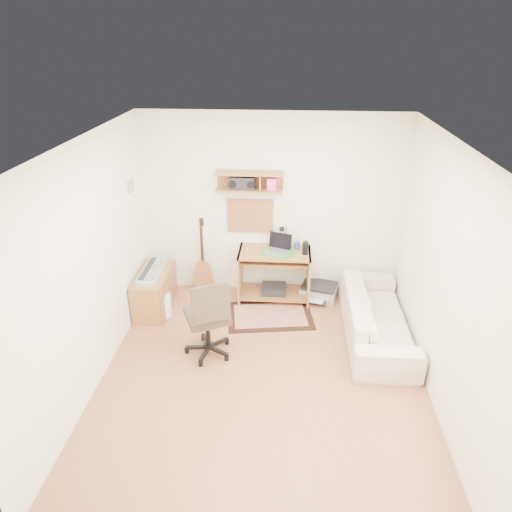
# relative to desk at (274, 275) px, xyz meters

# --- Properties ---
(floor) EXTENTS (3.60, 4.00, 0.01)m
(floor) POSITION_rel_desk_xyz_m (-0.06, -1.73, -0.38)
(floor) COLOR #A56844
(floor) RESTS_ON ground
(ceiling) EXTENTS (3.60, 4.00, 0.01)m
(ceiling) POSITION_rel_desk_xyz_m (-0.06, -1.73, 2.23)
(ceiling) COLOR white
(ceiling) RESTS_ON ground
(back_wall) EXTENTS (3.60, 0.01, 2.60)m
(back_wall) POSITION_rel_desk_xyz_m (-0.06, 0.28, 0.93)
(back_wall) COLOR white
(back_wall) RESTS_ON ground
(left_wall) EXTENTS (0.01, 4.00, 2.60)m
(left_wall) POSITION_rel_desk_xyz_m (-1.86, -1.73, 0.93)
(left_wall) COLOR white
(left_wall) RESTS_ON ground
(right_wall) EXTENTS (0.01, 4.00, 2.60)m
(right_wall) POSITION_rel_desk_xyz_m (1.75, -1.73, 0.93)
(right_wall) COLOR white
(right_wall) RESTS_ON ground
(wall_shelf) EXTENTS (0.90, 0.25, 0.26)m
(wall_shelf) POSITION_rel_desk_xyz_m (-0.36, 0.15, 1.32)
(wall_shelf) COLOR #A37239
(wall_shelf) RESTS_ON back_wall
(cork_board) EXTENTS (0.64, 0.03, 0.49)m
(cork_board) POSITION_rel_desk_xyz_m (-0.36, 0.25, 0.79)
(cork_board) COLOR tan
(cork_board) RESTS_ON back_wall
(wall_photo) EXTENTS (0.02, 0.20, 0.15)m
(wall_photo) POSITION_rel_desk_xyz_m (-1.85, -0.23, 1.34)
(wall_photo) COLOR #4C8CBF
(wall_photo) RESTS_ON left_wall
(desk) EXTENTS (1.00, 0.55, 0.75)m
(desk) POSITION_rel_desk_xyz_m (0.00, 0.00, 0.00)
(desk) COLOR #A37239
(desk) RESTS_ON floor
(laptop) EXTENTS (0.41, 0.41, 0.25)m
(laptop) POSITION_rel_desk_xyz_m (0.04, -0.02, 0.50)
(laptop) COLOR silver
(laptop) RESTS_ON desk
(speaker) EXTENTS (0.08, 0.08, 0.18)m
(speaker) POSITION_rel_desk_xyz_m (0.42, -0.05, 0.47)
(speaker) COLOR black
(speaker) RESTS_ON desk
(desk_lamp) EXTENTS (0.11, 0.11, 0.34)m
(desk_lamp) POSITION_rel_desk_xyz_m (0.15, 0.14, 0.54)
(desk_lamp) COLOR black
(desk_lamp) RESTS_ON desk
(pencil_cup) EXTENTS (0.08, 0.08, 0.11)m
(pencil_cup) POSITION_rel_desk_xyz_m (0.31, 0.10, 0.43)
(pencil_cup) COLOR #304090
(pencil_cup) RESTS_ON desk
(boombox) EXTENTS (0.33, 0.15, 0.17)m
(boombox) POSITION_rel_desk_xyz_m (-0.45, 0.15, 1.30)
(boombox) COLOR black
(boombox) RESTS_ON wall_shelf
(rug) EXTENTS (1.24, 0.92, 0.02)m
(rug) POSITION_rel_desk_xyz_m (-0.03, -0.48, -0.37)
(rug) COLOR tan
(rug) RESTS_ON floor
(task_chair) EXTENTS (0.71, 0.71, 1.04)m
(task_chair) POSITION_rel_desk_xyz_m (-0.73, -1.33, 0.15)
(task_chair) COLOR #3A2E22
(task_chair) RESTS_ON floor
(cabinet) EXTENTS (0.40, 0.90, 0.55)m
(cabinet) POSITION_rel_desk_xyz_m (-1.64, -0.38, -0.10)
(cabinet) COLOR #A37239
(cabinet) RESTS_ON floor
(music_keyboard) EXTENTS (0.24, 0.76, 0.07)m
(music_keyboard) POSITION_rel_desk_xyz_m (-1.64, -0.38, 0.21)
(music_keyboard) COLOR #B2B5BA
(music_keyboard) RESTS_ON cabinet
(guitar) EXTENTS (0.34, 0.25, 1.13)m
(guitar) POSITION_rel_desk_xyz_m (-1.06, 0.13, 0.19)
(guitar) COLOR #AB5D34
(guitar) RESTS_ON floor
(waste_basket) EXTENTS (0.25, 0.25, 0.30)m
(waste_basket) POSITION_rel_desk_xyz_m (-1.50, -0.55, -0.22)
(waste_basket) COLOR white
(waste_basket) RESTS_ON floor
(printer) EXTENTS (0.58, 0.50, 0.19)m
(printer) POSITION_rel_desk_xyz_m (0.65, 0.09, -0.29)
(printer) COLOR #A5A8AA
(printer) RESTS_ON floor
(sofa) EXTENTS (0.57, 1.94, 0.76)m
(sofa) POSITION_rel_desk_xyz_m (1.32, -0.81, 0.00)
(sofa) COLOR beige
(sofa) RESTS_ON floor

